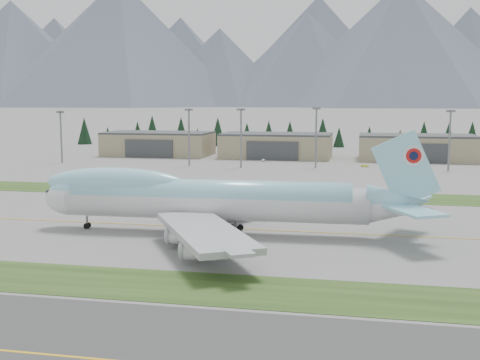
% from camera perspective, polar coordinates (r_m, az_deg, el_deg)
% --- Properties ---
extents(ground, '(7000.00, 7000.00, 0.00)m').
position_cam_1_polar(ground, '(119.27, 0.52, -4.69)').
color(ground, gray).
rests_on(ground, ground).
extents(grass_strip_near, '(400.00, 14.00, 0.08)m').
position_cam_1_polar(grass_strip_near, '(83.51, -4.53, -10.12)').
color(grass_strip_near, '#254016').
rests_on(grass_strip_near, ground).
extents(grass_strip_far, '(400.00, 18.00, 0.08)m').
position_cam_1_polar(grass_strip_far, '(162.94, 3.54, -1.38)').
color(grass_strip_far, '#254016').
rests_on(grass_strip_far, ground).
extents(taxiway_line_main, '(400.00, 0.40, 0.02)m').
position_cam_1_polar(taxiway_line_main, '(119.27, 0.52, -4.69)').
color(taxiway_line_main, gold).
rests_on(taxiway_line_main, ground).
extents(boeing_747_freighter, '(76.24, 66.20, 20.20)m').
position_cam_1_polar(boeing_747_freighter, '(114.84, -2.84, -1.80)').
color(boeing_747_freighter, silver).
rests_on(boeing_747_freighter, ground).
extents(hangar_left, '(48.00, 26.60, 10.80)m').
position_cam_1_polar(hangar_left, '(280.63, -7.72, 3.44)').
color(hangar_left, gray).
rests_on(hangar_left, ground).
extents(hangar_center, '(48.00, 26.60, 10.80)m').
position_cam_1_polar(hangar_center, '(267.66, 3.49, 3.30)').
color(hangar_center, gray).
rests_on(hangar_center, ground).
extents(hangar_right, '(48.00, 26.60, 10.80)m').
position_cam_1_polar(hangar_right, '(266.05, 16.41, 2.98)').
color(hangar_right, gray).
rests_on(hangar_right, ground).
extents(floodlight_masts, '(153.59, 8.80, 22.69)m').
position_cam_1_polar(floodlight_masts, '(229.02, 0.72, 5.11)').
color(floodlight_masts, slate).
rests_on(floodlight_masts, ground).
extents(service_vehicle_a, '(1.44, 3.18, 1.06)m').
position_cam_1_polar(service_vehicle_a, '(250.48, 2.22, 1.77)').
color(service_vehicle_a, white).
rests_on(service_vehicle_a, ground).
extents(service_vehicle_b, '(3.17, 1.32, 1.02)m').
position_cam_1_polar(service_vehicle_b, '(234.06, 11.74, 1.21)').
color(service_vehicle_b, '#C3D535').
rests_on(service_vehicle_b, ground).
extents(service_vehicle_c, '(2.09, 4.50, 1.27)m').
position_cam_1_polar(service_vehicle_c, '(252.96, 17.31, 1.49)').
color(service_vehicle_c, silver).
rests_on(service_vehicle_c, ground).
extents(conifer_belt, '(274.12, 15.21, 16.98)m').
position_cam_1_polar(conifer_belt, '(328.83, 5.04, 4.39)').
color(conifer_belt, black).
rests_on(conifer_belt, ground).
extents(mountain_ridge_front, '(4336.04, 1257.05, 510.68)m').
position_cam_1_polar(mountain_ridge_front, '(2328.87, 9.13, 12.50)').
color(mountain_ridge_front, '#434C5A').
rests_on(mountain_ridge_front, ground).
extents(mountain_ridge_rear, '(4470.29, 1053.93, 526.96)m').
position_cam_1_polar(mountain_ridge_rear, '(3034.63, 16.81, 11.60)').
color(mountain_ridge_rear, '#434C5A').
rests_on(mountain_ridge_rear, ground).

